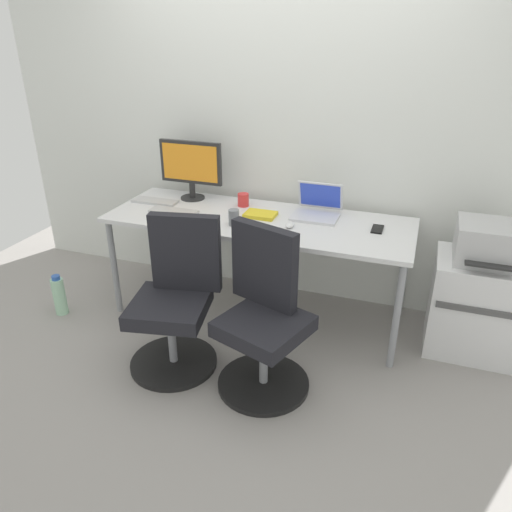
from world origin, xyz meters
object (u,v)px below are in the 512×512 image
Objects in this scene: side_cabinet at (475,306)px; open_laptop at (317,208)px; office_chair_right at (264,319)px; desktop_monitor at (191,166)px; coffee_mug at (243,200)px; water_bottle_on_floor at (59,296)px; printer at (489,243)px; office_chair_left at (176,302)px.

side_cabinet is 1.19m from open_laptop.
open_laptop is (0.08, 0.88, 0.38)m from office_chair_right.
open_laptop is (0.96, -0.04, -0.20)m from desktop_monitor.
open_laptop is 0.55m from coffee_mug.
water_bottle_on_floor is 1.35m from desktop_monitor.
open_laptop reaches higher than office_chair_right.
office_chair_right is at bearing -46.28° from desktop_monitor.
office_chair_right is 0.96m from open_laptop.
water_bottle_on_floor is at bearing -149.60° from coffee_mug.
side_cabinet is (1.17, 0.75, -0.11)m from office_chair_right.
office_chair_right is 2.35× the size of printer.
coffee_mug is (-0.46, 0.89, 0.37)m from office_chair_right.
desktop_monitor reaches higher than office_chair_right.
desktop_monitor reaches higher than printer.
desktop_monitor reaches higher than water_bottle_on_floor.
desktop_monitor is (-2.05, 0.17, 0.68)m from side_cabinet.
water_bottle_on_floor is at bearing -158.57° from open_laptop.
side_cabinet is 1.70m from coffee_mug.
office_chair_left is 1.91m from printer.
side_cabinet is at bearing -6.55° from open_laptop.
office_chair_right is 1.07m from coffee_mug.
water_bottle_on_floor is at bearing 173.01° from office_chair_right.
office_chair_left is 1.15m from open_laptop.
desktop_monitor is 0.47m from coffee_mug.
printer is (1.17, 0.75, 0.33)m from office_chair_right.
coffee_mug is at bearing -3.93° from desktop_monitor.
open_laptop is at bearing 21.43° from water_bottle_on_floor.
open_laptop reaches higher than coffee_mug.
coffee_mug is at bearing 30.40° from water_bottle_on_floor.
desktop_monitor is at bearing 109.24° from office_chair_left.
office_chair_left is at bearing -96.33° from coffee_mug.
desktop_monitor is 5.22× the size of coffee_mug.
office_chair_left is 1.13m from desktop_monitor.
side_cabinet is 1.58× the size of printer.
office_chair_left is at bearing -126.33° from open_laptop.
office_chair_right is at bearing -95.43° from open_laptop.
coffee_mug is (0.42, -0.03, -0.20)m from desktop_monitor.
desktop_monitor is at bearing 175.28° from printer.
open_laptop is at bearing -1.57° from coffee_mug.
printer is at bearing -4.92° from coffee_mug.
coffee_mug is at bearing 83.67° from office_chair_left.
printer is at bearing 32.84° from office_chair_right.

